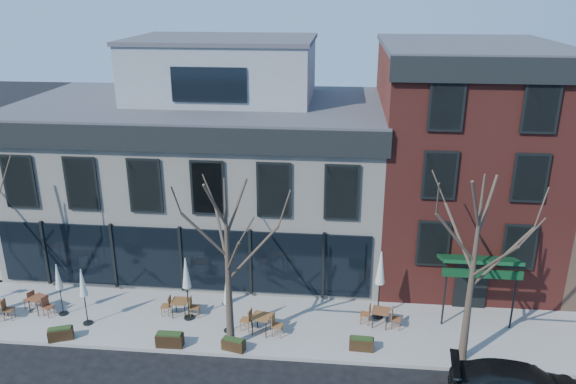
{
  "coord_description": "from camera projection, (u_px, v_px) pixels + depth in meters",
  "views": [
    {
      "loc": [
        7.14,
        -22.53,
        13.56
      ],
      "look_at": [
        4.7,
        2.0,
        4.58
      ],
      "focal_mm": 35.0,
      "sensor_mm": 36.0,
      "label": 1
    }
  ],
  "objects": [
    {
      "name": "ground",
      "position": [
        184.0,
        294.0,
        26.37
      ],
      "size": [
        120.0,
        120.0,
        0.0
      ],
      "primitive_type": "plane",
      "color": "black",
      "rests_on": "ground"
    },
    {
      "name": "sidewalk_front",
      "position": [
        245.0,
        322.0,
        24.03
      ],
      "size": [
        33.5,
        4.7,
        0.15
      ],
      "primitive_type": "cube",
      "color": "gray",
      "rests_on": "ground"
    },
    {
      "name": "sidewalk_side",
      "position": [
        25.0,
        232.0,
        32.99
      ],
      "size": [
        4.5,
        12.0,
        0.15
      ],
      "primitive_type": "cube",
      "color": "gray",
      "rests_on": "ground"
    },
    {
      "name": "corner_building",
      "position": [
        206.0,
        167.0,
        29.48
      ],
      "size": [
        18.39,
        10.39,
        11.1
      ],
      "color": "beige",
      "rests_on": "ground"
    },
    {
      "name": "red_brick_building",
      "position": [
        460.0,
        157.0,
        27.89
      ],
      "size": [
        8.2,
        11.78,
        11.18
      ],
      "color": "maroon",
      "rests_on": "ground"
    },
    {
      "name": "tree_mid",
      "position": [
        228.0,
        263.0,
        21.14
      ],
      "size": [
        3.5,
        3.55,
        7.04
      ],
      "color": "#382B21",
      "rests_on": "sidewalk_front"
    },
    {
      "name": "tree_right",
      "position": [
        473.0,
        269.0,
        20.22
      ],
      "size": [
        3.72,
        3.77,
        7.48
      ],
      "color": "#382B21",
      "rests_on": "sidewalk_front"
    },
    {
      "name": "cafe_set_1",
      "position": [
        38.0,
        303.0,
        24.53
      ],
      "size": [
        1.69,
        1.05,
        0.88
      ],
      "color": "brown",
      "rests_on": "sidewalk_front"
    },
    {
      "name": "cafe_set_3",
      "position": [
        180.0,
        306.0,
        24.25
      ],
      "size": [
        1.71,
        0.69,
        0.9
      ],
      "color": "brown",
      "rests_on": "sidewalk_front"
    },
    {
      "name": "cafe_set_4",
      "position": [
        261.0,
        322.0,
        23.03
      ],
      "size": [
        1.89,
        0.87,
        0.97
      ],
      "color": "brown",
      "rests_on": "sidewalk_front"
    },
    {
      "name": "cafe_set_5",
      "position": [
        381.0,
        316.0,
        23.51
      ],
      "size": [
        1.79,
        0.82,
        0.92
      ],
      "color": "brown",
      "rests_on": "sidewalk_front"
    },
    {
      "name": "umbrella_0",
      "position": [
        58.0,
        279.0,
        23.92
      ],
      "size": [
        0.39,
        0.39,
        2.43
      ],
      "color": "black",
      "rests_on": "sidewalk_front"
    },
    {
      "name": "umbrella_1",
      "position": [
        83.0,
        286.0,
        23.2
      ],
      "size": [
        0.41,
        0.41,
        2.58
      ],
      "color": "black",
      "rests_on": "sidewalk_front"
    },
    {
      "name": "umbrella_2",
      "position": [
        186.0,
        276.0,
        23.51
      ],
      "size": [
        0.46,
        0.46,
        2.89
      ],
      "color": "black",
      "rests_on": "sidewalk_front"
    },
    {
      "name": "umbrella_3",
      "position": [
        227.0,
        294.0,
        22.69
      ],
      "size": [
        0.4,
        0.4,
        2.51
      ],
      "color": "black",
      "rests_on": "sidewalk_front"
    },
    {
      "name": "umbrella_4",
      "position": [
        380.0,
        271.0,
        23.56
      ],
      "size": [
        0.5,
        0.5,
        3.12
      ],
      "color": "black",
      "rests_on": "sidewalk_front"
    },
    {
      "name": "planter_0",
      "position": [
        61.0,
        334.0,
        22.66
      ],
      "size": [
        1.04,
        0.71,
        0.54
      ],
      "color": "#332011",
      "rests_on": "sidewalk_front"
    },
    {
      "name": "planter_1",
      "position": [
        170.0,
        339.0,
        22.23
      ],
      "size": [
        1.08,
        0.45,
        0.6
      ],
      "color": "black",
      "rests_on": "sidewalk_front"
    },
    {
      "name": "planter_2",
      "position": [
        233.0,
        344.0,
        22.01
      ],
      "size": [
        0.97,
        0.58,
        0.51
      ],
      "color": "#332211",
      "rests_on": "sidewalk_front"
    },
    {
      "name": "planter_3",
      "position": [
        361.0,
        344.0,
        22.02
      ],
      "size": [
        0.97,
        0.42,
        0.54
      ],
      "color": "#312010",
      "rests_on": "sidewalk_front"
    }
  ]
}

